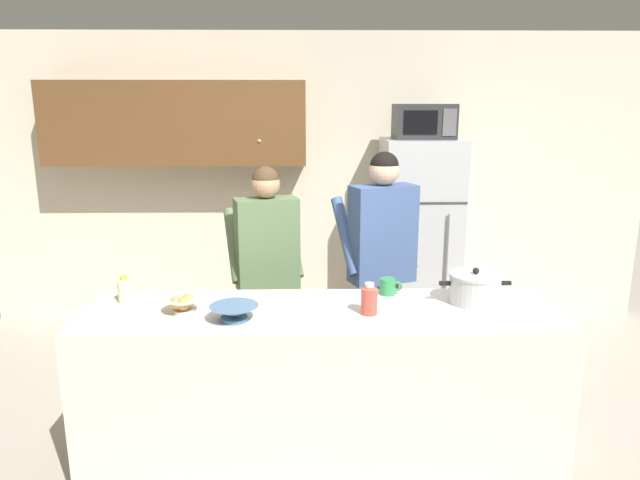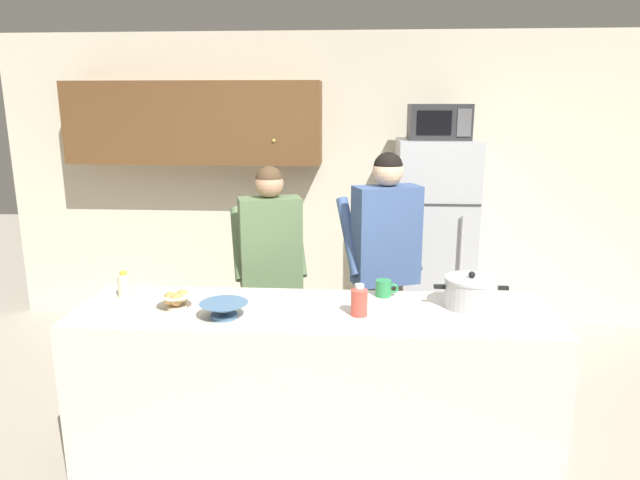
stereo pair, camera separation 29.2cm
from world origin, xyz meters
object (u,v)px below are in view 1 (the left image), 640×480
microwave (424,122)px  empty_bowl (234,312)px  bottle_near_edge (369,299)px  person_by_sink (382,246)px  cooking_pot (475,288)px  coffee_mug (388,286)px  refrigerator (418,240)px  person_near_pot (267,258)px  bread_bowl (183,304)px  bottle_mid_counter (124,289)px

microwave → empty_bowl: size_ratio=1.92×
microwave → bottle_near_edge: microwave is taller
person_by_sink → cooking_pot: bearing=-58.8°
coffee_mug → empty_bowl: 0.92m
refrigerator → person_near_pot: size_ratio=1.07×
person_near_pot → bread_bowl: bearing=-114.5°
refrigerator → bread_bowl: refrigerator is taller
cooking_pot → bread_bowl: cooking_pot is taller
cooking_pot → bottle_mid_counter: 1.94m
cooking_pot → bottle_near_edge: (-0.60, -0.17, -0.00)m
refrigerator → bottle_near_edge: bearing=-108.0°
empty_bowl → microwave: bearing=56.4°
refrigerator → microwave: bearing=-89.9°
microwave → cooking_pot: microwave is taller
bottle_near_edge → bottle_mid_counter: bottle_near_edge is taller
cooking_pot → coffee_mug: bearing=162.5°
cooking_pot → refrigerator: bearing=89.3°
person_near_pot → person_by_sink: 0.77m
cooking_pot → bottle_mid_counter: (-1.93, 0.04, -0.01)m
bread_bowl → refrigerator: bearing=49.9°
person_by_sink → cooking_pot: (0.43, -0.71, -0.06)m
microwave → person_near_pot: bearing=-139.5°
bread_bowl → empty_bowl: size_ratio=0.77×
person_by_sink → bottle_mid_counter: (-1.51, -0.67, -0.07)m
empty_bowl → bottle_mid_counter: 0.70m
coffee_mug → bread_bowl: 1.15m
cooking_pot → bread_bowl: size_ratio=2.06×
bread_bowl → person_near_pot: bearing=65.5°
refrigerator → cooking_pot: bearing=-90.7°
bottle_near_edge → coffee_mug: bearing=65.6°
refrigerator → person_by_sink: 1.16m
person_near_pot → cooking_pot: (1.20, -0.69, 0.01)m
microwave → person_by_sink: size_ratio=0.28×
person_near_pot → empty_bowl: bearing=-95.9°
coffee_mug → person_near_pot: bearing=143.5°
person_near_pot → coffee_mug: bearing=-36.5°
empty_bowl → bottle_near_edge: 0.70m
microwave → person_near_pot: size_ratio=0.30×
refrigerator → bottle_mid_counter: (-1.96, -1.71, 0.14)m
microwave → empty_bowl: bearing=-123.6°
refrigerator → coffee_mug: bearing=-106.6°
refrigerator → microwave: 0.99m
bread_bowl → bottle_mid_counter: bottle_mid_counter is taller
refrigerator → person_near_pot: refrigerator is taller
person_near_pot → bread_bowl: person_near_pot is taller
refrigerator → person_near_pot: (-1.22, -1.06, 0.14)m
empty_bowl → person_near_pot: bearing=84.1°
person_by_sink → empty_bowl: 1.29m
coffee_mug → bread_bowl: size_ratio=0.68×
person_near_pot → person_by_sink: size_ratio=0.95×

